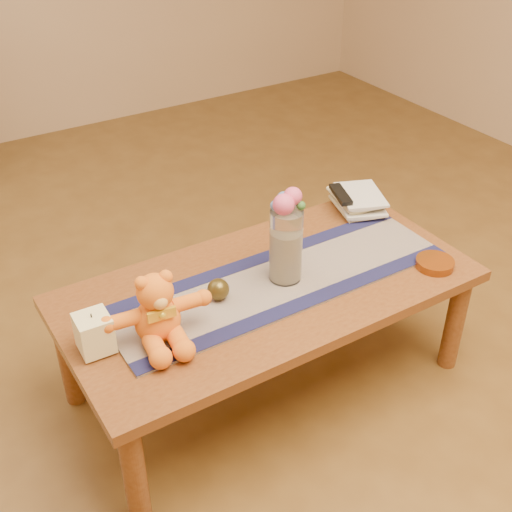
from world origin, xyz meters
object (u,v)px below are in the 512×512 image
teddy_bear (156,307)px  bronze_ball (218,289)px  glass_vase (286,245)px  pillar_candle (94,333)px  tv_remote (341,194)px  amber_dish (435,263)px  book_bottom (339,210)px

teddy_bear → bronze_ball: size_ratio=4.44×
glass_vase → bronze_ball: (-0.25, 0.02, -0.09)m
pillar_candle → tv_remote: 1.14m
glass_vase → tv_remote: size_ratio=1.62×
bronze_ball → amber_dish: bearing=-17.6°
teddy_bear → pillar_candle: size_ratio=2.73×
tv_remote → amber_dish: bearing=-64.9°
tv_remote → amber_dish: 0.48m
pillar_candle → amber_dish: bearing=-10.4°
glass_vase → amber_dish: size_ratio=1.94×
book_bottom → teddy_bear: bearing=-145.1°
glass_vase → bronze_ball: glass_vase is taller
bronze_ball → amber_dish: bronze_ball is taller
bronze_ball → book_bottom: (0.69, 0.25, -0.03)m
glass_vase → pillar_candle: bearing=-179.7°
book_bottom → tv_remote: tv_remote is taller
pillar_candle → tv_remote: size_ratio=0.73×
pillar_candle → glass_vase: (0.67, 0.00, 0.07)m
bronze_ball → book_bottom: size_ratio=0.32×
teddy_bear → book_bottom: bearing=25.2°
bronze_ball → pillar_candle: bearing=-177.1°
teddy_bear → tv_remote: (0.93, 0.31, -0.03)m
glass_vase → amber_dish: glass_vase is taller
teddy_bear → bronze_ball: bearing=21.8°
glass_vase → tv_remote: (0.44, 0.26, -0.05)m
teddy_bear → pillar_candle: bearing=172.0°
teddy_bear → bronze_ball: teddy_bear is taller
amber_dish → tv_remote: bearing=96.0°
bronze_ball → teddy_bear: bearing=-164.6°
pillar_candle → amber_dish: pillar_candle is taller
glass_vase → amber_dish: 0.55m
book_bottom → tv_remote: (-0.00, -0.01, 0.07)m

